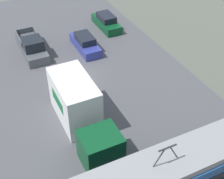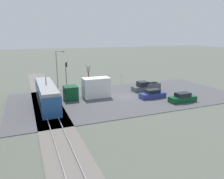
# 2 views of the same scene
# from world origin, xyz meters

# --- Properties ---
(ground_plane) EXTENTS (320.00, 320.00, 0.00)m
(ground_plane) POSITION_xyz_m (0.00, 0.00, 0.00)
(ground_plane) COLOR #565B51
(road_surface) EXTENTS (19.51, 40.74, 0.08)m
(road_surface) POSITION_xyz_m (0.00, 0.00, 0.04)
(road_surface) COLOR #4C4C51
(road_surface) RESTS_ON ground
(rail_bed) EXTENTS (63.74, 4.40, 0.22)m
(rail_bed) POSITION_xyz_m (0.00, 14.03, 0.05)
(rail_bed) COLOR slate
(rail_bed) RESTS_ON ground
(light_rail_tram) EXTENTS (12.80, 2.72, 4.63)m
(light_rail_tram) POSITION_xyz_m (0.05, 14.03, 1.78)
(light_rail_tram) COLOR #235193
(light_rail_tram) RESTS_ON ground
(box_truck) EXTENTS (2.59, 8.30, 3.55)m
(box_truck) POSITION_xyz_m (2.02, 6.26, 1.72)
(box_truck) COLOR #0C4723
(box_truck) RESTS_ON ground
(pickup_truck) EXTENTS (2.04, 5.81, 1.95)m
(pickup_truck) POSITION_xyz_m (2.65, -5.65, 0.81)
(pickup_truck) COLOR #4C5156
(pickup_truck) RESTS_ON ground
(sedan_car_0) EXTENTS (1.77, 4.75, 1.60)m
(sedan_car_0) POSITION_xyz_m (-6.46, -7.51, 0.74)
(sedan_car_0) COLOR #0C4723
(sedan_car_0) RESTS_ON ground
(sedan_car_1) EXTENTS (1.75, 4.78, 1.58)m
(sedan_car_1) POSITION_xyz_m (-2.46, -4.08, 0.73)
(sedan_car_1) COLOR navy
(sedan_car_1) RESTS_ON ground
(traffic_light_pole) EXTENTS (0.28, 0.47, 5.58)m
(traffic_light_pole) POSITION_xyz_m (11.11, 8.81, 3.59)
(traffic_light_pole) COLOR #47474C
(traffic_light_pole) RESTS_ON ground
(street_tree) EXTENTS (1.11, 0.92, 4.67)m
(street_tree) POSITION_xyz_m (11.54, 3.85, 2.13)
(street_tree) COLOR brown
(street_tree) RESTS_ON ground
(street_lamp_near_crossing) EXTENTS (0.36, 1.95, 7.78)m
(street_lamp_near_crossing) POSITION_xyz_m (14.01, 10.11, 4.51)
(street_lamp_near_crossing) COLOR gray
(street_lamp_near_crossing) RESTS_ON ground
(no_parking_sign) EXTENTS (0.32, 0.08, 2.04)m
(no_parking_sign) POSITION_xyz_m (11.35, -4.11, 1.26)
(no_parking_sign) COLOR gray
(no_parking_sign) RESTS_ON ground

